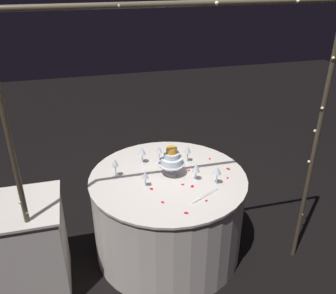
# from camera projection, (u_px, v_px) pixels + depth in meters

# --- Properties ---
(ground_plane) EXTENTS (12.00, 12.00, 0.00)m
(ground_plane) POSITION_uv_depth(u_px,v_px,m) (168.00, 247.00, 3.40)
(ground_plane) COLOR black
(decorative_arch) EXTENTS (2.22, 0.06, 2.19)m
(decorative_arch) POSITION_uv_depth(u_px,v_px,m) (182.00, 120.00, 2.42)
(decorative_arch) COLOR #473D2D
(decorative_arch) RESTS_ON ground
(main_table) EXTENTS (1.33, 1.33, 0.78)m
(main_table) POSITION_uv_depth(u_px,v_px,m) (168.00, 214.00, 3.22)
(main_table) COLOR silver
(main_table) RESTS_ON ground
(side_table) EXTENTS (0.57, 0.57, 0.82)m
(side_table) POSITION_uv_depth(u_px,v_px,m) (29.00, 249.00, 2.80)
(side_table) COLOR silver
(side_table) RESTS_ON ground
(tiered_cake) EXTENTS (0.22, 0.22, 0.26)m
(tiered_cake) POSITION_uv_depth(u_px,v_px,m) (172.00, 159.00, 3.01)
(tiered_cake) COLOR silver
(tiered_cake) RESTS_ON main_table
(wine_glass_0) EXTENTS (0.06, 0.06, 0.17)m
(wine_glass_0) POSITION_uv_depth(u_px,v_px,m) (115.00, 163.00, 2.98)
(wine_glass_0) COLOR silver
(wine_glass_0) RESTS_ON main_table
(wine_glass_1) EXTENTS (0.06, 0.06, 0.15)m
(wine_glass_1) POSITION_uv_depth(u_px,v_px,m) (145.00, 175.00, 2.86)
(wine_glass_1) COLOR silver
(wine_glass_1) RESTS_ON main_table
(wine_glass_2) EXTENTS (0.07, 0.07, 0.16)m
(wine_glass_2) POSITION_uv_depth(u_px,v_px,m) (196.00, 168.00, 2.94)
(wine_glass_2) COLOR silver
(wine_glass_2) RESTS_ON main_table
(wine_glass_3) EXTENTS (0.07, 0.07, 0.17)m
(wine_glass_3) POSITION_uv_depth(u_px,v_px,m) (217.00, 171.00, 2.88)
(wine_glass_3) COLOR silver
(wine_glass_3) RESTS_ON main_table
(wine_glass_4) EXTENTS (0.06, 0.06, 0.15)m
(wine_glass_4) POSITION_uv_depth(u_px,v_px,m) (159.00, 151.00, 3.23)
(wine_glass_4) COLOR silver
(wine_glass_4) RESTS_ON main_table
(wine_glass_5) EXTENTS (0.07, 0.07, 0.16)m
(wine_glass_5) POSITION_uv_depth(u_px,v_px,m) (142.00, 151.00, 3.19)
(wine_glass_5) COLOR silver
(wine_glass_5) RESTS_ON main_table
(wine_glass_6) EXTENTS (0.06, 0.06, 0.17)m
(wine_glass_6) POSITION_uv_depth(u_px,v_px,m) (188.00, 150.00, 3.21)
(wine_glass_6) COLOR silver
(wine_glass_6) RESTS_ON main_table
(cake_knife) EXTENTS (0.27, 0.16, 0.01)m
(cake_knife) POSITION_uv_depth(u_px,v_px,m) (204.00, 196.00, 2.78)
(cake_knife) COLOR silver
(cake_knife) RESTS_ON main_table
(rose_petal_0) EXTENTS (0.03, 0.02, 0.00)m
(rose_petal_0) POSITION_uv_depth(u_px,v_px,m) (183.00, 184.00, 2.93)
(rose_petal_0) COLOR red
(rose_petal_0) RESTS_ON main_table
(rose_petal_1) EXTENTS (0.03, 0.03, 0.00)m
(rose_petal_1) POSITION_uv_depth(u_px,v_px,m) (206.00, 201.00, 2.73)
(rose_petal_1) COLOR red
(rose_petal_1) RESTS_ON main_table
(rose_petal_2) EXTENTS (0.03, 0.03, 0.00)m
(rose_petal_2) POSITION_uv_depth(u_px,v_px,m) (189.00, 170.00, 3.13)
(rose_petal_2) COLOR red
(rose_petal_2) RESTS_ON main_table
(rose_petal_3) EXTENTS (0.03, 0.04, 0.00)m
(rose_petal_3) POSITION_uv_depth(u_px,v_px,m) (163.00, 202.00, 2.72)
(rose_petal_3) COLOR red
(rose_petal_3) RESTS_ON main_table
(rose_petal_4) EXTENTS (0.05, 0.05, 0.00)m
(rose_petal_4) POSITION_uv_depth(u_px,v_px,m) (228.00, 169.00, 3.15)
(rose_petal_4) COLOR red
(rose_petal_4) RESTS_ON main_table
(rose_petal_5) EXTENTS (0.04, 0.05, 0.00)m
(rose_petal_5) POSITION_uv_depth(u_px,v_px,m) (192.00, 186.00, 2.91)
(rose_petal_5) COLOR red
(rose_petal_5) RESTS_ON main_table
(rose_petal_6) EXTENTS (0.03, 0.03, 0.00)m
(rose_petal_6) POSITION_uv_depth(u_px,v_px,m) (210.00, 159.00, 3.32)
(rose_petal_6) COLOR red
(rose_petal_6) RESTS_ON main_table
(rose_petal_7) EXTENTS (0.04, 0.04, 0.00)m
(rose_petal_7) POSITION_uv_depth(u_px,v_px,m) (151.00, 189.00, 2.88)
(rose_petal_7) COLOR red
(rose_petal_7) RESTS_ON main_table
(rose_petal_8) EXTENTS (0.03, 0.03, 0.00)m
(rose_petal_8) POSITION_uv_depth(u_px,v_px,m) (228.00, 178.00, 3.02)
(rose_petal_8) COLOR red
(rose_petal_8) RESTS_ON main_table
(rose_petal_9) EXTENTS (0.04, 0.04, 0.00)m
(rose_petal_9) POSITION_uv_depth(u_px,v_px,m) (186.00, 213.00, 2.60)
(rose_petal_9) COLOR red
(rose_petal_9) RESTS_ON main_table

